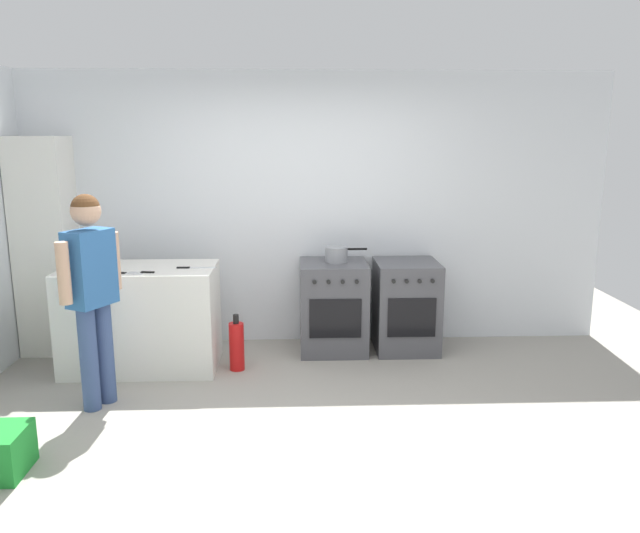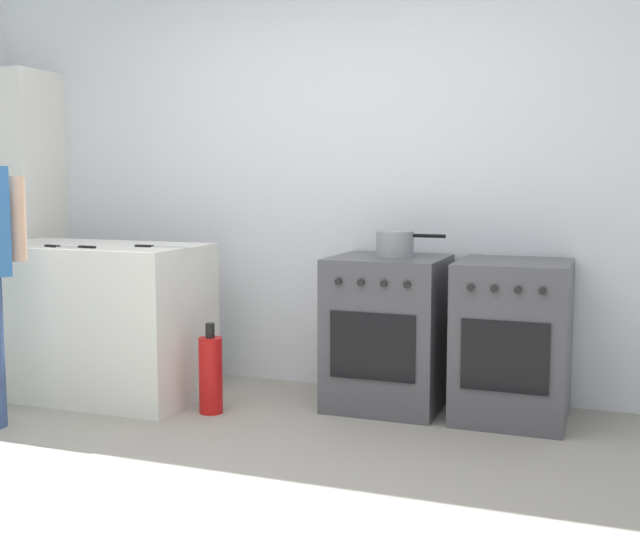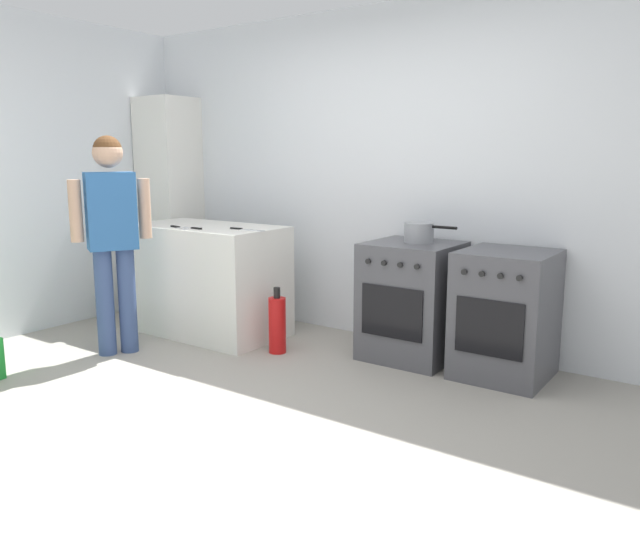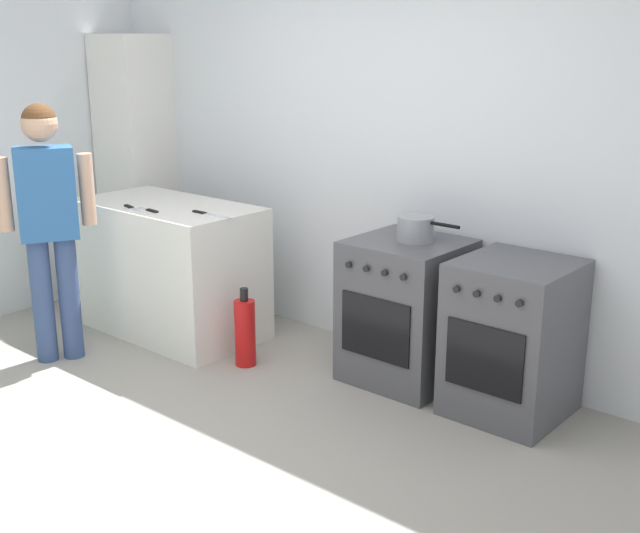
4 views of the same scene
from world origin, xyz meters
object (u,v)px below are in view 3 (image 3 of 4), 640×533
at_px(knife_utility, 179,227).
at_px(larder_cabinet, 170,204).
at_px(knife_carving, 246,229).
at_px(knife_paring, 194,228).
at_px(oven_left, 412,300).
at_px(oven_right, 505,314).
at_px(person, 112,227).
at_px(fire_extinguisher, 277,324).
at_px(pot, 419,233).

distance_m(knife_utility, larder_cabinet, 1.17).
distance_m(knife_carving, knife_paring, 0.42).
xyz_separation_m(oven_left, oven_right, (0.69, -0.00, -0.00)).
bearing_deg(knife_utility, oven_left, 19.86).
bearing_deg(person, oven_right, 24.79).
bearing_deg(larder_cabinet, oven_right, -1.75).
bearing_deg(person, fire_extinguisher, 35.40).
xyz_separation_m(oven_left, pot, (0.03, 0.03, 0.50)).
height_order(knife_utility, person, person).
bearing_deg(knife_carving, knife_paring, -156.76).
bearing_deg(person, knife_carving, 49.65).
bearing_deg(oven_right, knife_utility, -165.51).
bearing_deg(knife_carving, knife_utility, -159.10).
height_order(oven_left, person, person).
height_order(knife_utility, fire_extinguisher, knife_utility).
relative_size(oven_right, fire_extinguisher, 1.70).
bearing_deg(oven_left, knife_paring, -159.65).
relative_size(knife_utility, knife_paring, 1.18).
distance_m(knife_utility, fire_extinguisher, 1.12).
bearing_deg(pot, oven_left, -136.36).
bearing_deg(oven_left, pot, 43.64).
xyz_separation_m(oven_right, person, (-2.53, -1.17, 0.53)).
xyz_separation_m(oven_right, larder_cabinet, (-3.34, 0.10, 0.57)).
relative_size(oven_right, knife_utility, 3.40).
xyz_separation_m(person, larder_cabinet, (-0.81, 1.27, 0.05)).
bearing_deg(oven_left, person, -147.60).
xyz_separation_m(oven_right, knife_utility, (-2.43, -0.63, 0.48)).
bearing_deg(fire_extinguisher, oven_right, 17.04).
bearing_deg(knife_utility, person, -101.20).
relative_size(oven_left, oven_right, 1.00).
bearing_deg(larder_cabinet, person, -57.62).
distance_m(pot, larder_cabinet, 2.68).
bearing_deg(knife_utility, larder_cabinet, 141.43).
bearing_deg(fire_extinguisher, knife_utility, -170.24).
bearing_deg(knife_carving, oven_right, 12.66).
relative_size(pot, person, 0.24).
relative_size(knife_utility, larder_cabinet, 0.13).
relative_size(oven_left, larder_cabinet, 0.42).
distance_m(pot, person, 2.22).
xyz_separation_m(knife_carving, knife_utility, (-0.52, -0.20, 0.00)).
relative_size(pot, knife_carving, 1.18).
bearing_deg(knife_paring, knife_utility, -166.28).
bearing_deg(knife_utility, knife_carving, 20.90).
xyz_separation_m(oven_right, pot, (-0.66, 0.03, 0.50)).
height_order(pot, larder_cabinet, larder_cabinet).
height_order(oven_left, oven_right, same).
height_order(knife_paring, fire_extinguisher, knife_paring).
distance_m(knife_carving, knife_utility, 0.56).
height_order(person, fire_extinguisher, person).
bearing_deg(knife_paring, knife_carving, 23.24).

